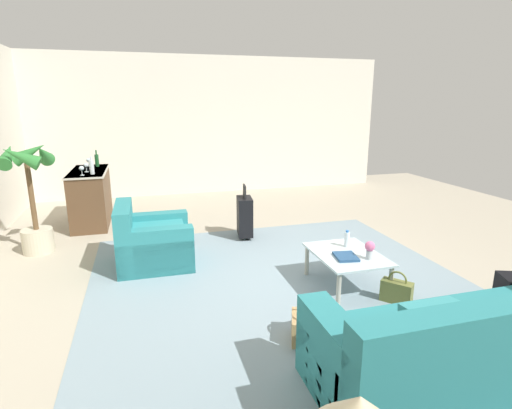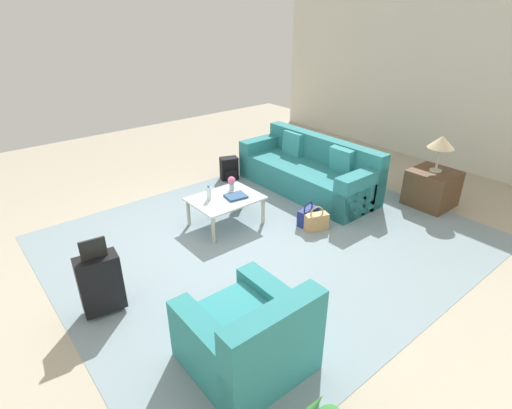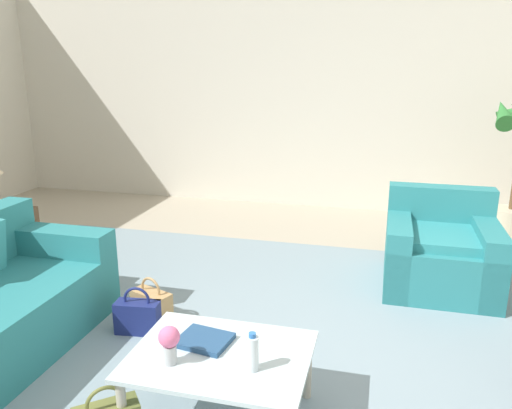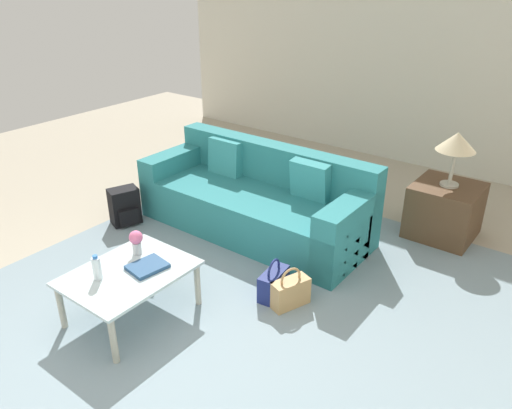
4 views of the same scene
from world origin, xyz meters
name	(u,v)px [view 3 (image 3 of 4)]	position (x,y,z in m)	size (l,w,h in m)	color
ground_plane	(308,377)	(0.00, 0.00, 0.00)	(12.00, 12.00, 0.00)	#A89E89
wall_back	(358,93)	(0.00, 4.06, 1.55)	(10.24, 0.12, 3.10)	beige
area_rug	(226,347)	(-0.60, 0.20, 0.00)	(5.20, 4.40, 0.01)	gray
armchair	(440,253)	(0.90, 1.67, 0.29)	(0.93, 0.94, 0.83)	teal
coffee_table	(221,362)	(-0.40, -0.50, 0.36)	(0.94, 0.72, 0.41)	silver
water_bottle	(252,353)	(-0.20, -0.60, 0.51)	(0.06, 0.06, 0.20)	silver
coffee_table_book	(204,340)	(-0.52, -0.42, 0.43)	(0.28, 0.23, 0.03)	navy
flower_vase	(169,342)	(-0.62, -0.65, 0.53)	(0.11, 0.11, 0.21)	#B2B7BC
handbag_navy	(138,316)	(-1.28, 0.24, 0.13)	(0.33, 0.18, 0.36)	navy
handbag_tan	(152,305)	(-1.26, 0.42, 0.13)	(0.35, 0.24, 0.36)	tan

